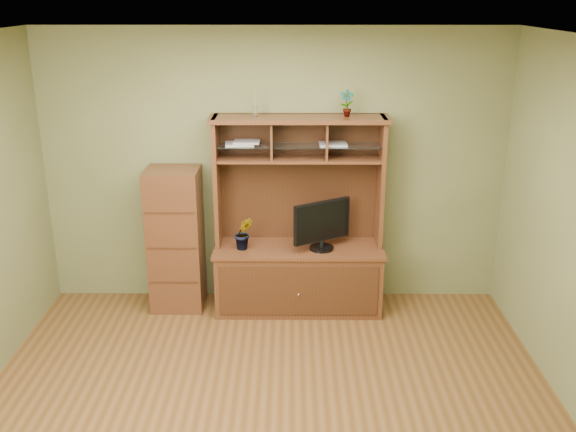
{
  "coord_description": "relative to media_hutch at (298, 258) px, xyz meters",
  "views": [
    {
      "loc": [
        0.17,
        -4.06,
        2.98
      ],
      "look_at": [
        0.14,
        1.2,
        1.14
      ],
      "focal_mm": 40.0,
      "sensor_mm": 36.0,
      "label": 1
    }
  ],
  "objects": [
    {
      "name": "side_cabinet",
      "position": [
        -1.2,
        0.03,
        0.18
      ],
      "size": [
        0.5,
        0.46,
        1.41
      ],
      "color": "#412212",
      "rests_on": "room"
    },
    {
      "name": "reed_diffuser",
      "position": [
        -0.41,
        0.08,
        1.48
      ],
      "size": [
        0.05,
        0.05,
        0.26
      ],
      "color": "silver",
      "rests_on": "media_hutch"
    },
    {
      "name": "monitor",
      "position": [
        0.22,
        -0.08,
        0.38
      ],
      "size": [
        0.54,
        0.35,
        0.48
      ],
      "rotation": [
        0.0,
        0.0,
        0.54
      ],
      "color": "black",
      "rests_on": "media_hutch"
    },
    {
      "name": "media_hutch",
      "position": [
        0.0,
        0.0,
        0.0
      ],
      "size": [
        1.66,
        0.61,
        1.9
      ],
      "color": "#412212",
      "rests_on": "room"
    },
    {
      "name": "magazines",
      "position": [
        -0.25,
        0.08,
        1.13
      ],
      "size": [
        1.14,
        0.22,
        0.04
      ],
      "color": "silver",
      "rests_on": "media_hutch"
    },
    {
      "name": "room",
      "position": [
        -0.24,
        -1.73,
        0.83
      ],
      "size": [
        4.54,
        4.04,
        2.74
      ],
      "color": "brown",
      "rests_on": "ground"
    },
    {
      "name": "top_plant",
      "position": [
        0.43,
        0.08,
        1.5
      ],
      "size": [
        0.14,
        0.1,
        0.24
      ],
      "primitive_type": "imported",
      "rotation": [
        0.0,
        0.0,
        -0.11
      ],
      "color": "#365F21",
      "rests_on": "media_hutch"
    },
    {
      "name": "orchid_plant",
      "position": [
        -0.52,
        -0.08,
        0.29
      ],
      "size": [
        0.19,
        0.16,
        0.32
      ],
      "primitive_type": "imported",
      "rotation": [
        0.0,
        0.0,
        0.1
      ],
      "color": "#3D6221",
      "rests_on": "media_hutch"
    }
  ]
}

